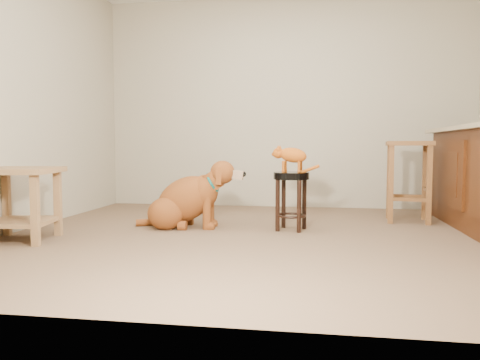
% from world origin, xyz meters
% --- Properties ---
extents(floor, '(4.50, 4.00, 0.01)m').
position_xyz_m(floor, '(0.00, 0.00, 0.00)').
color(floor, brown).
rests_on(floor, ground).
extents(room_shell, '(4.54, 4.04, 2.62)m').
position_xyz_m(room_shell, '(0.00, 0.00, 1.68)').
color(room_shell, '#A99F88').
rests_on(room_shell, ground).
extents(padded_stool, '(0.32, 0.32, 0.53)m').
position_xyz_m(padded_stool, '(0.16, 0.34, 0.37)').
color(padded_stool, black).
rests_on(padded_stool, ground).
extents(wood_stool, '(0.48, 0.48, 0.81)m').
position_xyz_m(wood_stool, '(1.30, 1.02, 0.42)').
color(wood_stool, brown).
rests_on(wood_stool, ground).
extents(side_table, '(0.64, 0.64, 0.59)m').
position_xyz_m(side_table, '(-1.97, -0.47, 0.39)').
color(side_table, olive).
rests_on(side_table, ground).
extents(golden_retriever, '(1.06, 0.53, 0.67)m').
position_xyz_m(golden_retriever, '(-0.81, 0.34, 0.25)').
color(golden_retriever, brown).
rests_on(golden_retriever, ground).
extents(tabby_kitten, '(0.44, 0.18, 0.27)m').
position_xyz_m(tabby_kitten, '(0.15, 0.34, 0.67)').
color(tabby_kitten, '#9F470F').
rests_on(tabby_kitten, padded_stool).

